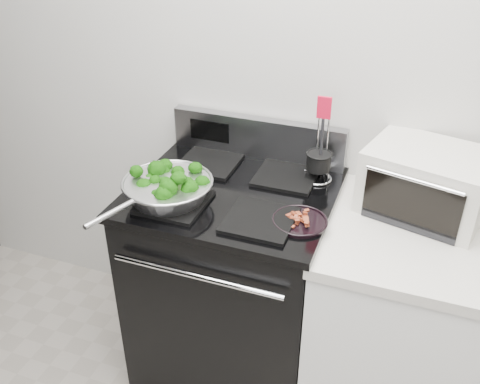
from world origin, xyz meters
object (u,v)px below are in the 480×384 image
at_px(skillet, 167,188).
at_px(bacon_plate, 300,219).
at_px(utensil_holder, 318,166).
at_px(toaster_oven, 427,182).
at_px(gas_range, 234,280).

xyz_separation_m(skillet, bacon_plate, (0.50, 0.03, -0.04)).
bearing_deg(utensil_holder, toaster_oven, -7.60).
xyz_separation_m(utensil_holder, toaster_oven, (0.41, -0.04, 0.03)).
bearing_deg(utensil_holder, bacon_plate, -90.29).
distance_m(gas_range, skillet, 0.58).
bearing_deg(toaster_oven, bacon_plate, -130.11).
bearing_deg(bacon_plate, toaster_oven, 35.65).
xyz_separation_m(skillet, utensil_holder, (0.49, 0.35, 0.01)).
relative_size(gas_range, bacon_plate, 5.69).
distance_m(skillet, utensil_holder, 0.61).
height_order(bacon_plate, utensil_holder, utensil_holder).
bearing_deg(skillet, bacon_plate, 22.37).
height_order(skillet, toaster_oven, toaster_oven).
height_order(gas_range, toaster_oven, toaster_oven).
bearing_deg(bacon_plate, gas_range, 156.62).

